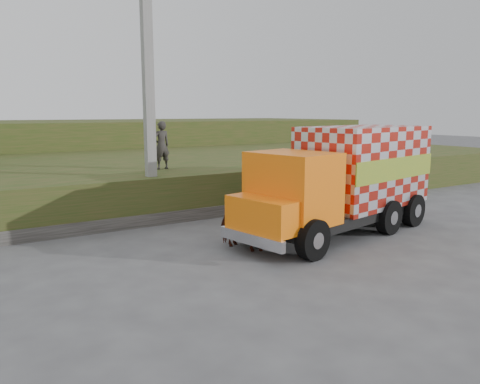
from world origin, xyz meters
TOP-DOWN VIEW (x-y plane):
  - ground at (0.00, 0.00)m, footprint 120.00×120.00m
  - embankment at (0.00, 10.00)m, footprint 40.00×12.00m
  - embankment_far at (0.00, 22.00)m, footprint 40.00×12.00m
  - retaining_strip at (-2.00, 4.20)m, footprint 16.00×0.50m
  - utility_pole at (-1.00, 4.60)m, footprint 1.20×0.30m
  - cargo_truck at (3.39, 0.31)m, footprint 7.31×3.60m
  - cow at (-0.18, 0.37)m, footprint 1.27×1.77m
  - pedestrian at (0.06, 6.26)m, footprint 0.67×0.48m

SIDE VIEW (x-z plane):
  - ground at x=0.00m, z-range 0.00..0.00m
  - retaining_strip at x=-2.00m, z-range 0.00..0.40m
  - cow at x=-0.18m, z-range 0.00..1.36m
  - embankment at x=0.00m, z-range 0.00..1.50m
  - embankment_far at x=0.00m, z-range 0.00..3.00m
  - cargo_truck at x=3.39m, z-range 0.05..3.18m
  - pedestrian at x=0.06m, z-range 1.50..3.24m
  - utility_pole at x=-1.00m, z-range 0.08..8.07m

